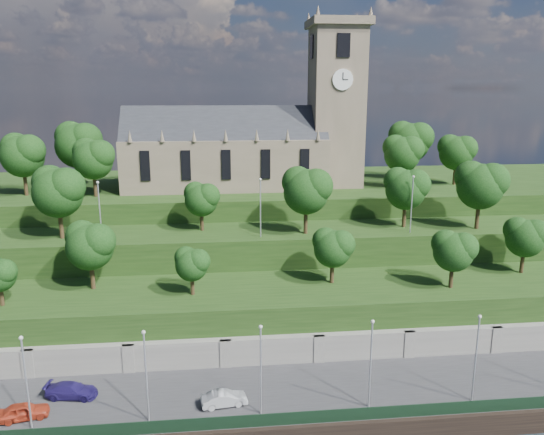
{
  "coord_description": "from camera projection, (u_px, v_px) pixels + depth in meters",
  "views": [
    {
      "loc": [
        -5.48,
        -39.84,
        30.69
      ],
      "look_at": [
        1.91,
        30.0,
        13.54
      ],
      "focal_mm": 35.0,
      "sensor_mm": 36.0,
      "label": 1
    }
  ],
  "objects": [
    {
      "name": "church",
      "position": [
        255.0,
        140.0,
        85.49
      ],
      "size": [
        38.6,
        12.35,
        27.6
      ],
      "color": "brown",
      "rests_on": "hilltop"
    },
    {
      "name": "car_left",
      "position": [
        24.0,
        411.0,
        47.15
      ],
      "size": [
        4.57,
        2.59,
        1.47
      ],
      "primitive_type": "imported",
      "rotation": [
        0.0,
        0.0,
        1.78
      ],
      "color": "#AF351D",
      "rests_on": "promenade"
    },
    {
      "name": "fence",
      "position": [
        286.0,
        419.0,
        46.29
      ],
      "size": [
        160.0,
        0.1,
        1.2
      ],
      "primitive_type": "cube",
      "color": "black",
      "rests_on": "promenade"
    },
    {
      "name": "promenade",
      "position": [
        278.0,
        400.0,
        51.89
      ],
      "size": [
        160.0,
        12.0,
        2.0
      ],
      "primitive_type": "cube",
      "color": "#2D2D30",
      "rests_on": "ground"
    },
    {
      "name": "trees_upper",
      "position": [
        299.0,
        188.0,
        69.55
      ],
      "size": [
        62.02,
        8.32,
        9.35
      ],
      "color": "#2E2112",
      "rests_on": "embankment_upper"
    },
    {
      "name": "trees_hilltop",
      "position": [
        237.0,
        148.0,
        84.64
      ],
      "size": [
        74.62,
        16.32,
        10.62
      ],
      "color": "#2E2112",
      "rests_on": "hilltop"
    },
    {
      "name": "trees_lower",
      "position": [
        289.0,
        247.0,
        61.46
      ],
      "size": [
        65.99,
        8.99,
        8.05
      ],
      "color": "#2E2112",
      "rests_on": "embankment_lower"
    },
    {
      "name": "lamp_posts_upper",
      "position": [
        260.0,
        203.0,
        67.54
      ],
      "size": [
        40.36,
        0.36,
        7.69
      ],
      "color": "#B2B2B7",
      "rests_on": "embankment_upper"
    },
    {
      "name": "embankment_lower",
      "position": [
        267.0,
        320.0,
        62.77
      ],
      "size": [
        160.0,
        12.0,
        8.0
      ],
      "primitive_type": "cube",
      "color": "#1B3511",
      "rests_on": "ground"
    },
    {
      "name": "car_middle",
      "position": [
        224.0,
        399.0,
        49.12
      ],
      "size": [
        4.42,
        2.09,
        1.4
      ],
      "primitive_type": "imported",
      "rotation": [
        0.0,
        0.0,
        1.72
      ],
      "color": "#999A9D",
      "rests_on": "promenade"
    },
    {
      "name": "car_right",
      "position": [
        72.0,
        390.0,
        50.46
      ],
      "size": [
        5.12,
        2.7,
        1.41
      ],
      "primitive_type": "imported",
      "rotation": [
        0.0,
        0.0,
        1.42
      ],
      "color": "#221856",
      "rests_on": "promenade"
    },
    {
      "name": "embankment_upper",
      "position": [
        259.0,
        273.0,
        72.92
      ],
      "size": [
        160.0,
        10.0,
        12.0
      ],
      "primitive_type": "cube",
      "color": "#1B3511",
      "rests_on": "ground"
    },
    {
      "name": "lamp_posts_promenade",
      "position": [
        261.0,
        364.0,
        46.89
      ],
      "size": [
        60.36,
        0.36,
        8.7
      ],
      "color": "#B2B2B7",
      "rests_on": "promenade"
    },
    {
      "name": "retaining_wall",
      "position": [
        272.0,
        356.0,
        57.3
      ],
      "size": [
        160.0,
        2.1,
        5.0
      ],
      "color": "slate",
      "rests_on": "ground"
    },
    {
      "name": "hilltop",
      "position": [
        249.0,
        224.0,
        92.85
      ],
      "size": [
        160.0,
        32.0,
        15.0
      ],
      "primitive_type": "cube",
      "color": "#1B3511",
      "rests_on": "ground"
    }
  ]
}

